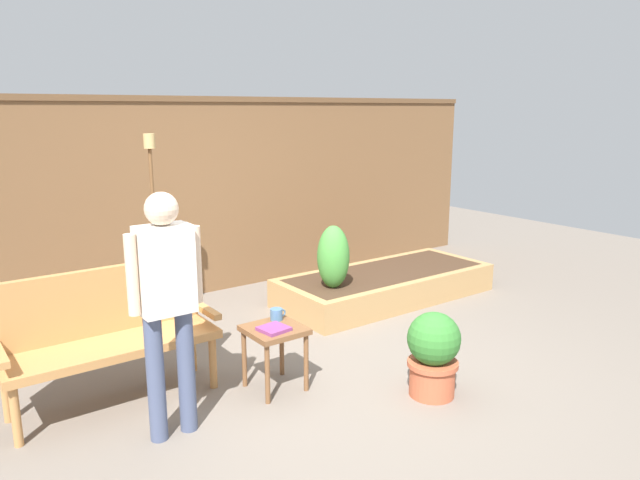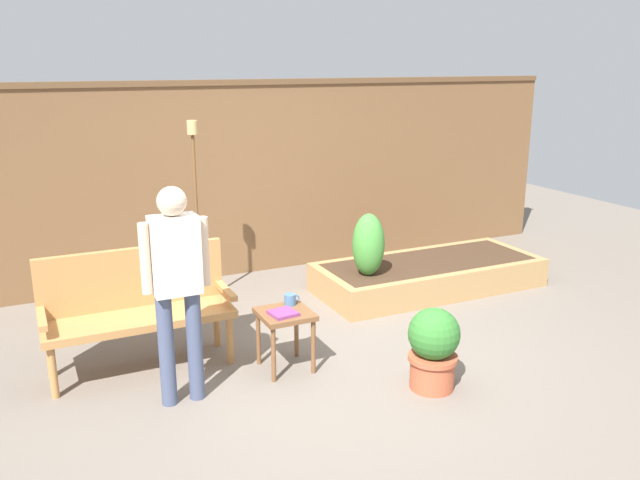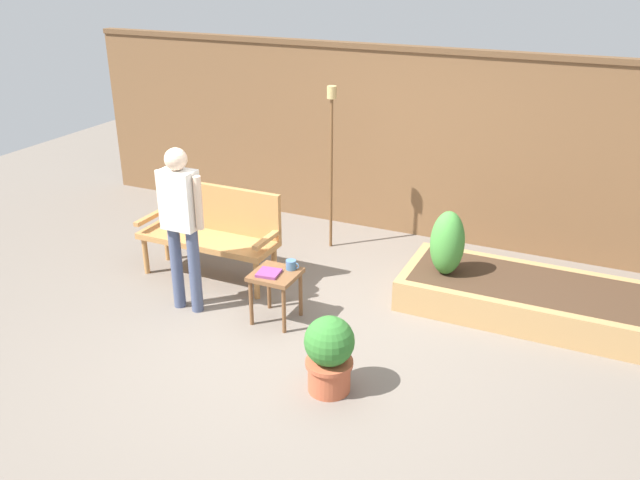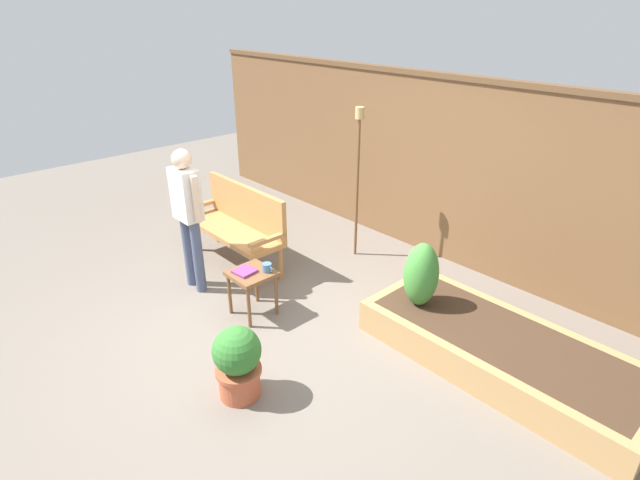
{
  "view_description": "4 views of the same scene",
  "coord_description": "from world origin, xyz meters",
  "px_view_note": "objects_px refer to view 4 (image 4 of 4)",
  "views": [
    {
      "loc": [
        -2.52,
        -3.33,
        2.04
      ],
      "look_at": [
        0.41,
        0.67,
        0.92
      ],
      "focal_mm": 33.05,
      "sensor_mm": 36.0,
      "label": 1
    },
    {
      "loc": [
        -2.18,
        -4.26,
        2.36
      ],
      "look_at": [
        0.06,
        0.47,
        0.91
      ],
      "focal_mm": 36.67,
      "sensor_mm": 36.0,
      "label": 2
    },
    {
      "loc": [
        2.16,
        -4.5,
        3.11
      ],
      "look_at": [
        -0.17,
        0.57,
        0.66
      ],
      "focal_mm": 37.23,
      "sensor_mm": 36.0,
      "label": 3
    },
    {
      "loc": [
        3.14,
        -2.25,
        2.85
      ],
      "look_at": [
        -0.02,
        0.68,
        0.78
      ],
      "focal_mm": 27.81,
      "sensor_mm": 36.0,
      "label": 4
    }
  ],
  "objects_px": {
    "shrub_near_bench": "(421,275)",
    "tiki_torch": "(358,158)",
    "potted_boxwood": "(238,361)",
    "side_table": "(252,279)",
    "garden_bench": "(239,220)",
    "book_on_table": "(245,271)",
    "person_by_bench": "(188,209)",
    "cup_on_table": "(267,268)"
  },
  "relations": [
    {
      "from": "potted_boxwood",
      "to": "tiki_torch",
      "type": "relative_size",
      "value": 0.34
    },
    {
      "from": "side_table",
      "to": "book_on_table",
      "type": "bearing_deg",
      "value": -125.32
    },
    {
      "from": "shrub_near_bench",
      "to": "book_on_table",
      "type": "bearing_deg",
      "value": -142.2
    },
    {
      "from": "side_table",
      "to": "cup_on_table",
      "type": "bearing_deg",
      "value": 51.31
    },
    {
      "from": "garden_bench",
      "to": "book_on_table",
      "type": "distance_m",
      "value": 1.16
    },
    {
      "from": "potted_boxwood",
      "to": "person_by_bench",
      "type": "distance_m",
      "value": 1.92
    },
    {
      "from": "garden_bench",
      "to": "person_by_bench",
      "type": "xyz_separation_m",
      "value": [
        0.17,
        -0.71,
        0.39
      ]
    },
    {
      "from": "book_on_table",
      "to": "person_by_bench",
      "type": "distance_m",
      "value": 0.94
    },
    {
      "from": "side_table",
      "to": "person_by_bench",
      "type": "xyz_separation_m",
      "value": [
        -0.86,
        -0.15,
        0.54
      ]
    },
    {
      "from": "garden_bench",
      "to": "person_by_bench",
      "type": "relative_size",
      "value": 0.92
    },
    {
      "from": "garden_bench",
      "to": "potted_boxwood",
      "type": "height_order",
      "value": "garden_bench"
    },
    {
      "from": "garden_bench",
      "to": "shrub_near_bench",
      "type": "distance_m",
      "value": 2.35
    },
    {
      "from": "shrub_near_bench",
      "to": "tiki_torch",
      "type": "height_order",
      "value": "tiki_torch"
    },
    {
      "from": "person_by_bench",
      "to": "book_on_table",
      "type": "bearing_deg",
      "value": 7.15
    },
    {
      "from": "side_table",
      "to": "person_by_bench",
      "type": "height_order",
      "value": "person_by_bench"
    },
    {
      "from": "side_table",
      "to": "tiki_torch",
      "type": "relative_size",
      "value": 0.26
    },
    {
      "from": "tiki_torch",
      "to": "book_on_table",
      "type": "bearing_deg",
      "value": -84.22
    },
    {
      "from": "garden_bench",
      "to": "tiki_torch",
      "type": "xyz_separation_m",
      "value": [
        0.81,
        1.15,
        0.69
      ]
    },
    {
      "from": "shrub_near_bench",
      "to": "person_by_bench",
      "type": "bearing_deg",
      "value": -152.19
    },
    {
      "from": "cup_on_table",
      "to": "book_on_table",
      "type": "bearing_deg",
      "value": -127.7
    },
    {
      "from": "person_by_bench",
      "to": "cup_on_table",
      "type": "bearing_deg",
      "value": 16.19
    },
    {
      "from": "cup_on_table",
      "to": "shrub_near_bench",
      "type": "xyz_separation_m",
      "value": [
        1.19,
        0.85,
        0.09
      ]
    },
    {
      "from": "garden_bench",
      "to": "potted_boxwood",
      "type": "bearing_deg",
      "value": -34.91
    },
    {
      "from": "cup_on_table",
      "to": "potted_boxwood",
      "type": "bearing_deg",
      "value": -49.03
    },
    {
      "from": "shrub_near_bench",
      "to": "person_by_bench",
      "type": "xyz_separation_m",
      "value": [
        -2.14,
        -1.13,
        0.32
      ]
    },
    {
      "from": "shrub_near_bench",
      "to": "person_by_bench",
      "type": "relative_size",
      "value": 0.4
    },
    {
      "from": "side_table",
      "to": "tiki_torch",
      "type": "xyz_separation_m",
      "value": [
        -0.22,
        1.71,
        0.84
      ]
    },
    {
      "from": "book_on_table",
      "to": "potted_boxwood",
      "type": "height_order",
      "value": "potted_boxwood"
    },
    {
      "from": "potted_boxwood",
      "to": "shrub_near_bench",
      "type": "xyz_separation_m",
      "value": [
        0.43,
        1.73,
        0.28
      ]
    },
    {
      "from": "garden_bench",
      "to": "side_table",
      "type": "relative_size",
      "value": 3.0
    },
    {
      "from": "garden_bench",
      "to": "tiki_torch",
      "type": "relative_size",
      "value": 0.79
    },
    {
      "from": "garden_bench",
      "to": "side_table",
      "type": "bearing_deg",
      "value": -28.57
    },
    {
      "from": "side_table",
      "to": "potted_boxwood",
      "type": "distance_m",
      "value": 1.15
    },
    {
      "from": "side_table",
      "to": "potted_boxwood",
      "type": "xyz_separation_m",
      "value": [
        0.86,
        -0.76,
        -0.07
      ]
    },
    {
      "from": "cup_on_table",
      "to": "person_by_bench",
      "type": "distance_m",
      "value": 1.07
    },
    {
      "from": "cup_on_table",
      "to": "potted_boxwood",
      "type": "height_order",
      "value": "potted_boxwood"
    },
    {
      "from": "cup_on_table",
      "to": "tiki_torch",
      "type": "xyz_separation_m",
      "value": [
        -0.31,
        1.59,
        0.71
      ]
    },
    {
      "from": "shrub_near_bench",
      "to": "side_table",
      "type": "bearing_deg",
      "value": -142.86
    },
    {
      "from": "potted_boxwood",
      "to": "person_by_bench",
      "type": "relative_size",
      "value": 0.4
    },
    {
      "from": "tiki_torch",
      "to": "person_by_bench",
      "type": "distance_m",
      "value": 2.0
    },
    {
      "from": "shrub_near_bench",
      "to": "tiki_torch",
      "type": "xyz_separation_m",
      "value": [
        -1.5,
        0.73,
        0.62
      ]
    },
    {
      "from": "book_on_table",
      "to": "shrub_near_bench",
      "type": "bearing_deg",
      "value": 30.67
    }
  ]
}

